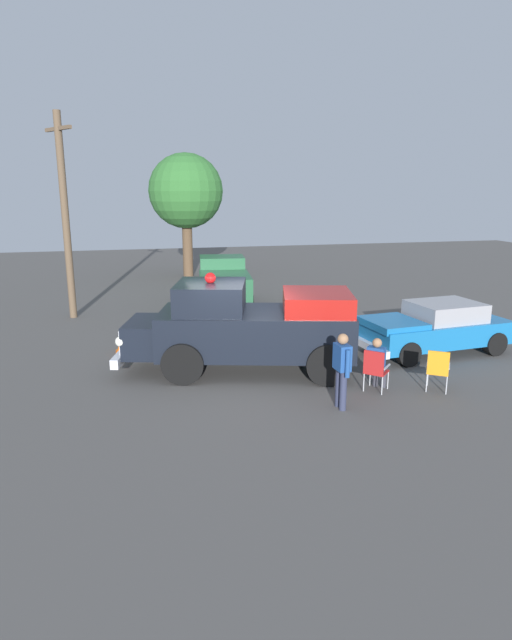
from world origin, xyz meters
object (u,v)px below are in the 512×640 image
at_px(classic_hot_rod, 434,327).
at_px(utility_pole, 65,214).
at_px(lawn_chair_by_car, 438,368).
at_px(spectator_standing, 342,366).
at_px(oak_tree_left, 186,192).
at_px(spectator_seated, 377,362).
at_px(parked_pickup, 223,282).
at_px(vintage_fire_truck, 247,326).
at_px(lawn_chair_near_truck, 375,368).
at_px(traffic_cone, 122,342).

xyz_separation_m(classic_hot_rod, utility_pole, (-6.95, -10.56, 3.00)).
relative_size(lawn_chair_by_car, spectator_standing, 0.61).
bearing_deg(utility_pole, oak_tree_left, 148.41).
bearing_deg(spectator_seated, parked_pickup, -169.27).
bearing_deg(spectator_standing, lawn_chair_by_car, 98.53).
distance_m(vintage_fire_truck, spectator_seated, 3.40).
xyz_separation_m(vintage_fire_truck, lawn_chair_near_truck, (2.14, 2.58, -0.61)).
distance_m(lawn_chair_near_truck, utility_pole, 12.48).
bearing_deg(spectator_standing, traffic_cone, -138.76).
bearing_deg(lawn_chair_near_truck, traffic_cone, -128.34).
height_order(parked_pickup, spectator_standing, parked_pickup).
distance_m(vintage_fire_truck, oak_tree_left, 16.05).
distance_m(utility_pole, traffic_cone, 6.24).
bearing_deg(lawn_chair_near_truck, vintage_fire_truck, -129.61).
bearing_deg(lawn_chair_near_truck, spectator_standing, -57.57).
relative_size(classic_hot_rod, utility_pole, 0.63).
relative_size(classic_hot_rod, oak_tree_left, 0.71).
xyz_separation_m(parked_pickup, spectator_standing, (10.81, 0.67, -0.02)).
xyz_separation_m(lawn_chair_by_car, spectator_standing, (0.38, -2.56, 0.37)).
relative_size(parked_pickup, spectator_seated, 3.86).
distance_m(vintage_fire_truck, lawn_chair_near_truck, 3.40).
bearing_deg(classic_hot_rod, utility_pole, -123.37).
height_order(lawn_chair_near_truck, utility_pole, utility_pole).
distance_m(parked_pickup, traffic_cone, 6.84).
xyz_separation_m(classic_hot_rod, lawn_chair_by_car, (2.82, -1.59, -0.16)).
bearing_deg(oak_tree_left, utility_pole, -31.59).
bearing_deg(traffic_cone, parked_pickup, 144.49).
bearing_deg(classic_hot_rod, vintage_fire_truck, -86.48).
bearing_deg(oak_tree_left, parked_pickup, 4.14).
relative_size(spectator_seated, oak_tree_left, 0.20).
distance_m(classic_hot_rod, traffic_cone, 9.02).
bearing_deg(vintage_fire_truck, lawn_chair_near_truck, 50.39).
relative_size(lawn_chair_by_car, oak_tree_left, 0.16).
bearing_deg(utility_pole, spectator_standing, 32.26).
bearing_deg(traffic_cone, oak_tree_left, 165.71).
relative_size(parked_pickup, spectator_standing, 2.97).
relative_size(vintage_fire_truck, utility_pole, 0.87).
height_order(parked_pickup, lawn_chair_by_car, parked_pickup).
distance_m(classic_hot_rod, oak_tree_left, 16.70).
distance_m(parked_pickup, lawn_chair_by_car, 10.92).
bearing_deg(lawn_chair_near_truck, lawn_chair_by_car, 76.72).
relative_size(oak_tree_left, utility_pole, 0.89).
height_order(classic_hot_rod, spectator_standing, spectator_standing).
relative_size(lawn_chair_near_truck, spectator_standing, 0.61).
distance_m(lawn_chair_by_car, utility_pole, 13.63).
xyz_separation_m(vintage_fire_truck, traffic_cone, (-2.41, -3.17, -0.89)).
distance_m(spectator_seated, oak_tree_left, 18.32).
bearing_deg(parked_pickup, traffic_cone, -35.51).
height_order(vintage_fire_truck, classic_hot_rod, vintage_fire_truck).
height_order(vintage_fire_truck, parked_pickup, vintage_fire_truck).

